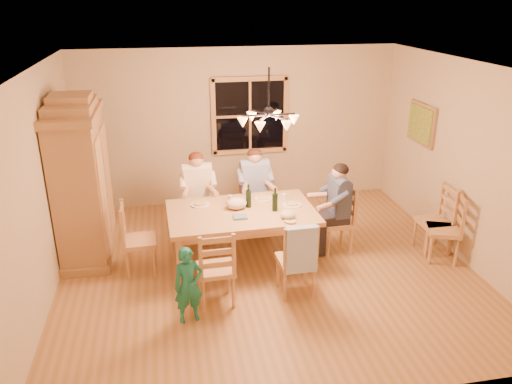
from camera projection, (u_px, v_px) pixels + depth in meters
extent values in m
plane|color=olive|center=(267.00, 267.00, 6.85)|extent=(5.50, 5.50, 0.00)
cube|color=white|center=(269.00, 67.00, 5.85)|extent=(5.50, 5.00, 0.02)
cube|color=#C7B18C|center=(238.00, 127.00, 8.63)|extent=(5.50, 0.02, 2.70)
cube|color=#C7B18C|center=(40.00, 190.00, 5.88)|extent=(0.02, 5.00, 2.70)
cube|color=#C7B18C|center=(464.00, 163.00, 6.82)|extent=(0.02, 5.00, 2.70)
cube|color=black|center=(250.00, 116.00, 8.58)|extent=(1.20, 0.03, 1.20)
cube|color=#AD7B4C|center=(250.00, 116.00, 8.56)|extent=(1.30, 0.06, 1.30)
cube|color=#9B7743|center=(422.00, 124.00, 7.82)|extent=(0.04, 0.78, 0.64)
cube|color=#1E6B2D|center=(420.00, 124.00, 7.81)|extent=(0.02, 0.68, 0.54)
cylinder|color=black|center=(269.00, 90.00, 5.95)|extent=(0.02, 0.02, 0.53)
sphere|color=black|center=(269.00, 112.00, 6.05)|extent=(0.12, 0.12, 0.12)
cylinder|color=black|center=(281.00, 114.00, 6.09)|extent=(0.34, 0.02, 0.02)
cone|color=#FFB259|center=(294.00, 120.00, 6.15)|extent=(0.13, 0.13, 0.12)
cylinder|color=black|center=(273.00, 112.00, 6.20)|extent=(0.19, 0.31, 0.02)
cone|color=#FFB259|center=(276.00, 116.00, 6.37)|extent=(0.13, 0.13, 0.12)
cylinder|color=black|center=(260.00, 113.00, 6.17)|extent=(0.19, 0.31, 0.02)
cone|color=#FFB259|center=(252.00, 117.00, 6.32)|extent=(0.13, 0.13, 0.12)
cylinder|color=black|center=(256.00, 115.00, 6.03)|extent=(0.34, 0.02, 0.02)
cone|color=#FFB259|center=(243.00, 122.00, 6.04)|extent=(0.13, 0.13, 0.12)
cylinder|color=black|center=(264.00, 118.00, 5.92)|extent=(0.19, 0.31, 0.02)
cone|color=#FFB259|center=(260.00, 127.00, 5.81)|extent=(0.13, 0.13, 0.12)
cylinder|color=black|center=(277.00, 117.00, 5.95)|extent=(0.19, 0.31, 0.02)
cone|color=#FFB259|center=(287.00, 126.00, 5.87)|extent=(0.13, 0.13, 0.12)
cube|color=#9B7743|center=(82.00, 189.00, 6.87)|extent=(0.60, 1.30, 2.00)
cube|color=#9B7743|center=(72.00, 114.00, 6.48)|extent=(0.66, 1.40, 0.10)
cube|color=#9B7743|center=(71.00, 106.00, 6.45)|extent=(0.58, 1.00, 0.12)
cube|color=#9B7743|center=(70.00, 98.00, 6.41)|extent=(0.52, 0.55, 0.10)
cube|color=#AD7B4C|center=(103.00, 196.00, 6.62)|extent=(0.03, 0.55, 1.60)
cube|color=#AD7B4C|center=(108.00, 179.00, 7.23)|extent=(0.03, 0.55, 1.60)
cube|color=#9B7743|center=(91.00, 249.00, 7.22)|extent=(0.66, 1.40, 0.12)
cube|color=#AF884D|center=(242.00, 213.00, 6.78)|extent=(2.02, 1.28, 0.06)
cube|color=#AD7B4C|center=(242.00, 218.00, 6.81)|extent=(1.87, 1.12, 0.10)
cylinder|color=#AD7B4C|center=(180.00, 262.00, 6.28)|extent=(0.09, 0.09, 0.70)
cylinder|color=#AD7B4C|center=(315.00, 248.00, 6.64)|extent=(0.09, 0.09, 0.70)
cylinder|color=#AD7B4C|center=(175.00, 228.00, 7.20)|extent=(0.09, 0.09, 0.70)
cylinder|color=#AD7B4C|center=(294.00, 217.00, 7.56)|extent=(0.09, 0.09, 0.70)
cube|color=#AD7B4C|center=(198.00, 208.00, 7.63)|extent=(0.45, 0.43, 0.06)
cube|color=#AD7B4C|center=(198.00, 191.00, 7.53)|extent=(0.38, 0.06, 0.54)
cube|color=#AD7B4C|center=(255.00, 203.00, 7.81)|extent=(0.45, 0.43, 0.06)
cube|color=#AD7B4C|center=(255.00, 187.00, 7.71)|extent=(0.38, 0.06, 0.54)
cube|color=#AD7B4C|center=(216.00, 269.00, 5.93)|extent=(0.45, 0.43, 0.06)
cube|color=#AD7B4C|center=(215.00, 249.00, 5.83)|extent=(0.38, 0.06, 0.54)
cube|color=#AD7B4C|center=(296.00, 260.00, 6.13)|extent=(0.45, 0.43, 0.06)
cube|color=#AD7B4C|center=(297.00, 241.00, 6.03)|extent=(0.38, 0.06, 0.54)
cube|color=#AD7B4C|center=(140.00, 241.00, 6.61)|extent=(0.43, 0.45, 0.06)
cube|color=#AD7B4C|center=(138.00, 223.00, 6.51)|extent=(0.06, 0.38, 0.54)
cube|color=#AD7B4C|center=(336.00, 222.00, 7.16)|extent=(0.43, 0.45, 0.06)
cube|color=#AD7B4C|center=(337.00, 205.00, 7.06)|extent=(0.06, 0.38, 0.54)
cube|color=#F5E1BD|center=(197.00, 184.00, 7.49)|extent=(0.41, 0.23, 0.52)
cube|color=#262328|center=(198.00, 203.00, 7.61)|extent=(0.39, 0.43, 0.14)
sphere|color=tan|center=(196.00, 160.00, 7.35)|extent=(0.21, 0.21, 0.21)
ellipsoid|color=#592614|center=(196.00, 158.00, 7.34)|extent=(0.22, 0.22, 0.17)
cube|color=#344E91|center=(255.00, 180.00, 7.67)|extent=(0.41, 0.23, 0.52)
cube|color=#262328|center=(255.00, 198.00, 7.78)|extent=(0.39, 0.43, 0.14)
sphere|color=tan|center=(255.00, 156.00, 7.53)|extent=(0.21, 0.21, 0.21)
ellipsoid|color=#381E11|center=(255.00, 154.00, 7.51)|extent=(0.22, 0.22, 0.17)
cube|color=#3A465D|center=(338.00, 197.00, 7.01)|extent=(0.23, 0.41, 0.52)
cube|color=#262328|center=(337.00, 217.00, 7.13)|extent=(0.43, 0.39, 0.14)
sphere|color=tan|center=(340.00, 172.00, 6.87)|extent=(0.21, 0.21, 0.21)
ellipsoid|color=black|center=(340.00, 169.00, 6.86)|extent=(0.22, 0.22, 0.17)
cube|color=#A2BCDC|center=(301.00, 250.00, 5.86)|extent=(0.38, 0.11, 0.58)
cylinder|color=black|center=(248.00, 196.00, 6.83)|extent=(0.08, 0.08, 0.33)
cylinder|color=black|center=(275.00, 199.00, 6.71)|extent=(0.08, 0.08, 0.33)
cylinder|color=white|center=(200.00, 205.00, 6.94)|extent=(0.26, 0.26, 0.02)
cylinder|color=white|center=(264.00, 199.00, 7.14)|extent=(0.26, 0.26, 0.02)
cylinder|color=white|center=(292.00, 205.00, 6.93)|extent=(0.26, 0.26, 0.02)
cylinder|color=silver|center=(230.00, 200.00, 6.93)|extent=(0.06, 0.06, 0.14)
cylinder|color=silver|center=(284.00, 198.00, 6.99)|extent=(0.06, 0.06, 0.14)
ellipsoid|color=tan|center=(288.00, 215.00, 6.51)|extent=(0.20, 0.20, 0.11)
cube|color=slate|center=(240.00, 217.00, 6.54)|extent=(0.18, 0.15, 0.03)
ellipsoid|color=#C6B290|center=(236.00, 204.00, 6.80)|extent=(0.28, 0.22, 0.15)
imported|color=#1C7E69|center=(188.00, 285.00, 5.59)|extent=(0.37, 0.28, 0.92)
cube|color=#AD7B4C|center=(434.00, 222.00, 7.15)|extent=(0.42, 0.44, 0.06)
cube|color=#AD7B4C|center=(436.00, 205.00, 7.05)|extent=(0.05, 0.38, 0.54)
cube|color=#AD7B4C|center=(443.00, 230.00, 6.91)|extent=(0.55, 0.56, 0.06)
cube|color=#AD7B4C|center=(446.00, 212.00, 6.81)|extent=(0.18, 0.37, 0.54)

